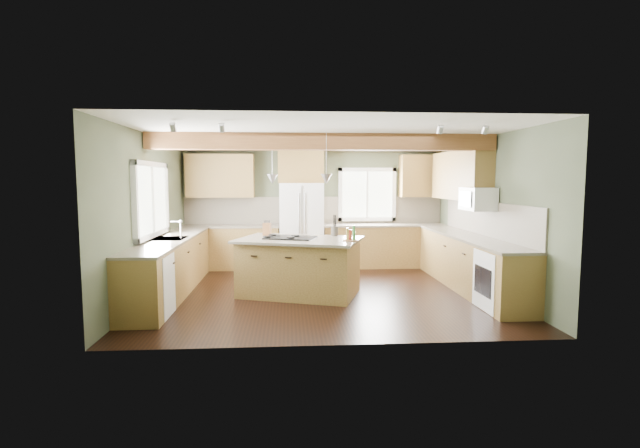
{
  "coord_description": "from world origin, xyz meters",
  "views": [
    {
      "loc": [
        -0.58,
        -7.56,
        1.86
      ],
      "look_at": [
        -0.03,
        0.3,
        1.11
      ],
      "focal_mm": 26.0,
      "sensor_mm": 36.0,
      "label": 1
    }
  ],
  "objects": [
    {
      "name": "backsplash_right",
      "position": [
        2.78,
        0.05,
        1.21
      ],
      "size": [
        0.03,
        3.7,
        0.58
      ],
      "primitive_type": "cube",
      "color": "brown",
      "rests_on": "wall_right"
    },
    {
      "name": "upper_cab_over_fridge",
      "position": [
        -0.3,
        2.33,
        2.15
      ],
      "size": [
        0.96,
        0.35,
        0.7
      ],
      "primitive_type": "cube",
      "color": "brown",
      "rests_on": "wall_back"
    },
    {
      "name": "soffit_trim",
      "position": [
        0.0,
        2.4,
        2.54
      ],
      "size": [
        5.55,
        0.2,
        0.1
      ],
      "primitive_type": "cube",
      "color": "brown",
      "rests_on": "ceiling"
    },
    {
      "name": "wall_left",
      "position": [
        -2.8,
        0.0,
        1.3
      ],
      "size": [
        0.0,
        5.0,
        5.0
      ],
      "primitive_type": "plane",
      "rotation": [
        1.57,
        0.0,
        1.57
      ],
      "color": "#404732",
      "rests_on": "ground"
    },
    {
      "name": "utensil_crock",
      "position": [
        0.21,
        0.2,
        1.0
      ],
      "size": [
        0.17,
        0.17,
        0.16
      ],
      "primitive_type": "cylinder",
      "rotation": [
        0.0,
        0.0,
        -0.5
      ],
      "color": "#3A352F",
      "rests_on": "island_top"
    },
    {
      "name": "sink",
      "position": [
        -2.5,
        0.05,
        0.91
      ],
      "size": [
        0.5,
        0.65,
        0.03
      ],
      "primitive_type": "cube",
      "color": "#262628",
      "rests_on": "counter_left"
    },
    {
      "name": "island_top",
      "position": [
        -0.4,
        -0.13,
        0.9
      ],
      "size": [
        2.22,
        1.78,
        0.04
      ],
      "primitive_type": "cube",
      "rotation": [
        0.0,
        0.0,
        -0.33
      ],
      "color": "#50463A",
      "rests_on": "island"
    },
    {
      "name": "microwave",
      "position": [
        2.58,
        -0.05,
        1.55
      ],
      "size": [
        0.4,
        0.7,
        0.38
      ],
      "primitive_type": "cube",
      "color": "white",
      "rests_on": "wall_right"
    },
    {
      "name": "ceiling_beam",
      "position": [
        0.0,
        -0.13,
        2.47
      ],
      "size": [
        5.55,
        0.26,
        0.26
      ],
      "primitive_type": "cube",
      "color": "brown",
      "rests_on": "ceiling"
    },
    {
      "name": "base_cab_left",
      "position": [
        -2.5,
        0.05,
        0.44
      ],
      "size": [
        0.6,
        3.7,
        0.88
      ],
      "primitive_type": "cube",
      "color": "brown",
      "rests_on": "floor"
    },
    {
      "name": "refrigerator",
      "position": [
        -0.3,
        2.12,
        0.9
      ],
      "size": [
        0.9,
        0.74,
        1.8
      ],
      "primitive_type": "cube",
      "color": "white",
      "rests_on": "floor"
    },
    {
      "name": "base_cab_right",
      "position": [
        2.5,
        0.05,
        0.44
      ],
      "size": [
        0.6,
        3.7,
        0.88
      ],
      "primitive_type": "cube",
      "color": "brown",
      "rests_on": "floor"
    },
    {
      "name": "knife_block",
      "position": [
        -0.94,
        0.35,
        1.03
      ],
      "size": [
        0.15,
        0.12,
        0.21
      ],
      "primitive_type": "cube",
      "rotation": [
        0.0,
        0.0,
        -0.25
      ],
      "color": "brown",
      "rests_on": "island_top"
    },
    {
      "name": "ceiling",
      "position": [
        0.0,
        0.0,
        2.6
      ],
      "size": [
        5.6,
        5.6,
        0.0
      ],
      "primitive_type": "plane",
      "rotation": [
        3.14,
        0.0,
        0.0
      ],
      "color": "silver",
      "rests_on": "wall_back"
    },
    {
      "name": "window_left",
      "position": [
        -2.78,
        0.05,
        1.55
      ],
      "size": [
        0.04,
        1.6,
        1.05
      ],
      "primitive_type": "cube",
      "color": "white",
      "rests_on": "wall_left"
    },
    {
      "name": "wall_right",
      "position": [
        2.8,
        0.0,
        1.3
      ],
      "size": [
        0.0,
        5.0,
        5.0
      ],
      "primitive_type": "plane",
      "rotation": [
        1.57,
        0.0,
        -1.57
      ],
      "color": "#404732",
      "rests_on": "ground"
    },
    {
      "name": "counter_back_right",
      "position": [
        1.49,
        2.2,
        0.9
      ],
      "size": [
        2.66,
        0.64,
        0.04
      ],
      "primitive_type": "cube",
      "color": "#50463A",
      "rests_on": "base_cab_back_right"
    },
    {
      "name": "upper_cab_right",
      "position": [
        2.62,
        0.9,
        1.95
      ],
      "size": [
        0.35,
        2.2,
        0.9
      ],
      "primitive_type": "cube",
      "color": "brown",
      "rests_on": "wall_right"
    },
    {
      "name": "counter_back_left",
      "position": [
        -1.79,
        2.2,
        0.9
      ],
      "size": [
        2.06,
        0.64,
        0.04
      ],
      "primitive_type": "cube",
      "color": "#50463A",
      "rests_on": "base_cab_back_left"
    },
    {
      "name": "faucet",
      "position": [
        -2.32,
        0.05,
        1.05
      ],
      "size": [
        0.02,
        0.02,
        0.28
      ],
      "primitive_type": "cylinder",
      "color": "#B2B2B7",
      "rests_on": "sink"
    },
    {
      "name": "wall_back",
      "position": [
        0.0,
        2.5,
        1.3
      ],
      "size": [
        5.6,
        0.0,
        5.6
      ],
      "primitive_type": "plane",
      "rotation": [
        1.57,
        0.0,
        0.0
      ],
      "color": "#404732",
      "rests_on": "ground"
    },
    {
      "name": "base_cab_back_left",
      "position": [
        -1.79,
        2.2,
        0.44
      ],
      "size": [
        2.02,
        0.6,
        0.88
      ],
      "primitive_type": "cube",
      "color": "brown",
      "rests_on": "floor"
    },
    {
      "name": "pendant_right",
      "position": [
        0.03,
        -0.27,
        1.88
      ],
      "size": [
        0.18,
        0.18,
        0.16
      ],
      "primitive_type": "cone",
      "rotation": [
        3.14,
        0.0,
        0.0
      ],
      "color": "#B2B2B7",
      "rests_on": "ceiling"
    },
    {
      "name": "island",
      "position": [
        -0.4,
        -0.13,
        0.44
      ],
      "size": [
        2.06,
        1.62,
        0.88
      ],
      "primitive_type": "cube",
      "rotation": [
        0.0,
        0.0,
        -0.33
      ],
      "color": "brown",
      "rests_on": "floor"
    },
    {
      "name": "floor",
      "position": [
        0.0,
        0.0,
        0.0
      ],
      "size": [
        5.6,
        5.6,
        0.0
      ],
      "primitive_type": "plane",
      "color": "black",
      "rests_on": "ground"
    },
    {
      "name": "upper_cab_back_left",
      "position": [
        -1.99,
        2.33,
        1.95
      ],
      "size": [
        1.4,
        0.35,
        0.9
      ],
      "primitive_type": "cube",
      "color": "brown",
      "rests_on": "wall_back"
    },
    {
      "name": "backsplash_back",
      "position": [
        0.0,
        2.48,
        1.21
      ],
      "size": [
        5.58,
        0.03,
        0.58
      ],
      "primitive_type": "cube",
      "color": "brown",
      "rests_on": "wall_back"
    },
    {
      "name": "oven",
      "position": [
        2.49,
        -1.25,
        0.43
      ],
      "size": [
        0.6,
        0.72,
        0.84
      ],
      "primitive_type": "cube",
      "color": "white",
      "rests_on": "floor"
    },
    {
      "name": "bottle_tray",
      "position": [
        0.4,
        -0.46,
        1.03
      ],
      "size": [
        0.33,
        0.33,
        0.23
      ],
      "primitive_type": null,
      "rotation": [
        0.0,
        0.0,
        -0.41
      ],
      "color": "brown",
      "rests_on": "island_top"
    },
    {
      "name": "cooktop",
      "position": [
        -0.54,
        -0.08,
        0.93
      ],
      "size": [
        0.91,
        0.75,
        0.02
      ],
      "primitive_type": "cube",
      "rotation": [
        0.0,
        0.0,
        -0.33
      ],
      "color": "black",
      "rests_on": "island_top"
    },
    {
      "name": "counter_right",
      "position": [
        2.5,
        0.05,
        0.9
      ],
      "size": [
        0.64,
        3.74,
        0.04
      ],
      "primitive_type": "cube",
      "color": "#50463A",
      "rests_on": "base_cab_right"
    },
    {
      "name": "base_cab_back_right",
      "position": [
        1.49,
        2.2,
        0.44
      ],
      "size": [
        2.62,
        0.6,
        0.88
      ],
      "primitive_type": "cube",
      "color": "brown",
      "rests_on": "floor"
    },
    {
      "name": "counter_left",
      "position": [
        -2.5,
        0.05,
        0.9
      ],
      "size": [
        0.64,
        3.74,
        0.04
      ],
      "primitive_type": "cube",
      "color": "#50463A",
      "rests_on": "base_cab_left"
    },
    {
      "name": "window_back",
      "position": [
        1.15,
        2.48,
        1.55
      ],
      "size": [
        1.1,
        0.04,
        1.0
      ],
      "primitive_type": "cube",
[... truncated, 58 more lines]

